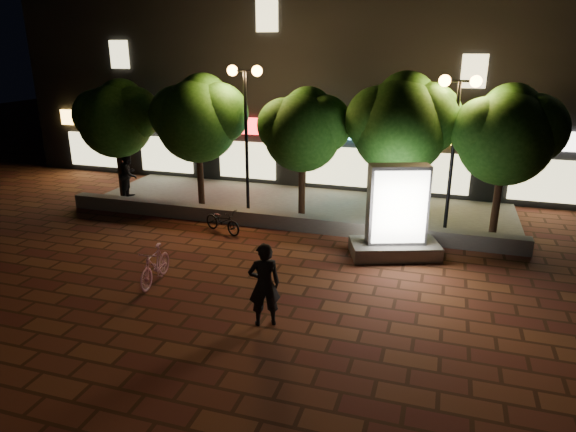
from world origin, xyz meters
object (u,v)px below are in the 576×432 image
at_px(street_lamp_right, 457,114).
at_px(scooter_pink, 155,265).
at_px(scooter_parked, 223,221).
at_px(pedestrian, 129,175).
at_px(tree_far_right, 508,132).
at_px(tree_left, 199,116).
at_px(ad_kiosk, 396,220).
at_px(tree_far_left, 117,116).
at_px(rider, 264,285).
at_px(street_lamp_left, 245,102).
at_px(tree_right, 403,121).
at_px(tree_mid, 304,127).

relative_size(street_lamp_right, scooter_pink, 3.02).
height_order(scooter_parked, pedestrian, pedestrian).
distance_m(tree_far_right, street_lamp_right, 1.66).
xyz_separation_m(tree_left, ad_kiosk, (7.55, -2.75, -2.34)).
bearing_deg(tree_far_left, scooter_parked, -24.47).
relative_size(tree_left, scooter_pink, 2.97).
bearing_deg(rider, street_lamp_left, -92.90).
relative_size(street_lamp_left, scooter_pink, 3.15).
bearing_deg(tree_far_right, ad_kiosk, -136.95).
relative_size(tree_right, ad_kiosk, 1.80).
height_order(street_lamp_left, street_lamp_right, street_lamp_left).
xyz_separation_m(tree_far_left, tree_left, (3.50, 0.00, 0.15)).
height_order(ad_kiosk, scooter_pink, ad_kiosk).
xyz_separation_m(tree_left, tree_far_right, (10.50, -0.00, -0.08)).
bearing_deg(tree_mid, scooter_pink, -108.90).
xyz_separation_m(tree_far_right, ad_kiosk, (-2.95, -2.75, -2.26)).
height_order(street_lamp_left, ad_kiosk, street_lamp_left).
bearing_deg(pedestrian, tree_far_right, -102.65).
bearing_deg(scooter_parked, scooter_pink, -159.02).
height_order(tree_far_right, scooter_parked, tree_far_right).
distance_m(scooter_parked, pedestrian, 5.70).
bearing_deg(pedestrian, rider, -144.45).
xyz_separation_m(tree_far_left, street_lamp_left, (5.45, -0.26, 0.74)).
xyz_separation_m(tree_right, street_lamp_left, (-5.36, -0.26, 0.46)).
relative_size(tree_right, scooter_parked, 3.25).
xyz_separation_m(street_lamp_left, scooter_parked, (-0.03, -2.20, -3.62)).
xyz_separation_m(street_lamp_left, scooter_pink, (-0.15, -6.17, -3.53)).
bearing_deg(tree_right, scooter_pink, -130.58).
bearing_deg(ad_kiosk, scooter_pink, -147.44).
xyz_separation_m(tree_right, scooter_pink, (-5.51, -6.43, -3.07)).
xyz_separation_m(scooter_pink, scooter_parked, (0.12, 3.97, -0.09)).
height_order(tree_far_left, pedestrian, tree_far_left).
xyz_separation_m(tree_far_left, tree_far_right, (14.00, 0.00, 0.08)).
relative_size(tree_mid, scooter_pink, 2.73).
bearing_deg(tree_right, tree_mid, -180.00).
relative_size(tree_left, tree_right, 0.97).
height_order(scooter_pink, rider, rider).
distance_m(tree_mid, rider, 7.96).
relative_size(street_lamp_right, pedestrian, 2.66).
xyz_separation_m(street_lamp_right, rider, (-3.73, -7.27, -2.92)).
relative_size(tree_mid, ad_kiosk, 1.60).
height_order(ad_kiosk, scooter_parked, ad_kiosk).
relative_size(tree_mid, tree_far_right, 0.95).
height_order(tree_far_left, street_lamp_left, street_lamp_left).
bearing_deg(street_lamp_right, scooter_parked, -162.63).
xyz_separation_m(street_lamp_left, rider, (3.27, -7.27, -3.06)).
distance_m(tree_right, scooter_pink, 9.01).
bearing_deg(rider, tree_right, -132.59).
bearing_deg(ad_kiosk, street_lamp_right, 60.78).
relative_size(tree_left, rider, 2.52).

